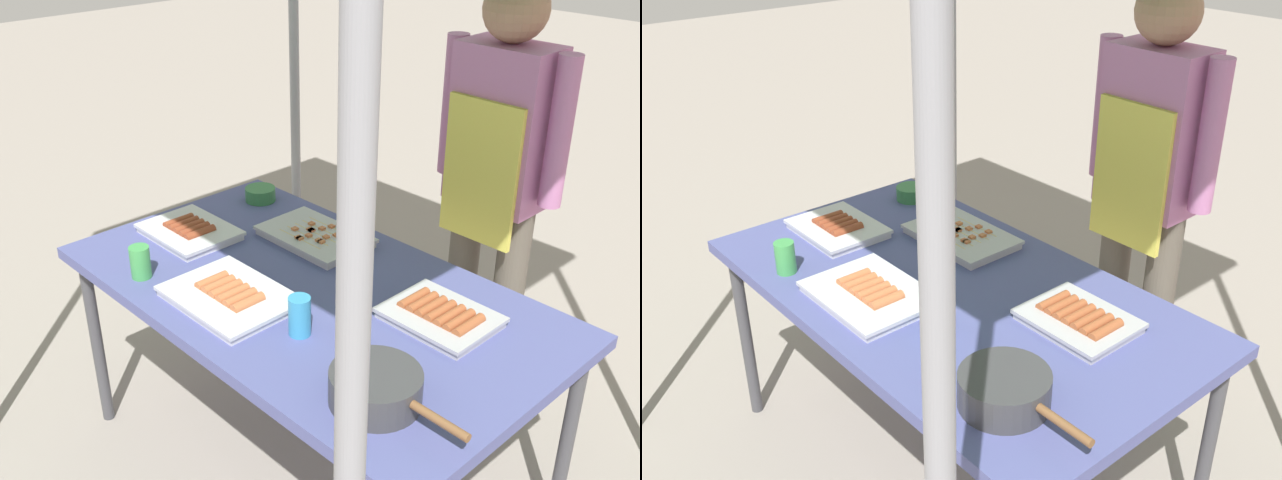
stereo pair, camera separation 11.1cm
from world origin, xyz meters
TOP-DOWN VIEW (x-y plane):
  - ground_plane at (0.00, 0.00)m, footprint 18.00×18.00m
  - stall_table at (0.00, 0.00)m, footprint 1.60×0.90m
  - tray_grilled_sausages at (0.41, 0.14)m, footprint 0.31×0.25m
  - tray_meat_skewers at (-0.22, 0.24)m, footprint 0.38×0.25m
  - tray_pork_links at (-0.56, -0.06)m, footprint 0.33×0.26m
  - tray_spring_rolls at (-0.10, -0.23)m, footprint 0.39×0.29m
  - cooking_wok at (0.52, -0.26)m, footprint 0.39×0.23m
  - condiment_bowl at (-0.62, 0.32)m, footprint 0.12×0.12m
  - drink_cup_near_edge at (-0.42, -0.34)m, footprint 0.07×0.07m
  - drink_cup_by_wok at (0.17, -0.19)m, footprint 0.06×0.06m
  - vendor_woman at (0.11, 0.84)m, footprint 0.52×0.23m

SIDE VIEW (x-z plane):
  - ground_plane at x=0.00m, z-range 0.00..0.00m
  - stall_table at x=0.00m, z-range 0.32..1.07m
  - tray_meat_skewers at x=-0.22m, z-range 0.75..0.79m
  - tray_pork_links at x=-0.56m, z-range 0.74..0.79m
  - tray_spring_rolls at x=-0.10m, z-range 0.74..0.80m
  - tray_grilled_sausages at x=0.41m, z-range 0.75..0.80m
  - condiment_bowl at x=-0.62m, z-range 0.75..0.80m
  - cooking_wok at x=0.52m, z-range 0.75..0.84m
  - drink_cup_near_edge at x=-0.42m, z-range 0.75..0.86m
  - drink_cup_by_wok at x=0.17m, z-range 0.75..0.87m
  - vendor_woman at x=0.11m, z-range 0.15..1.77m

